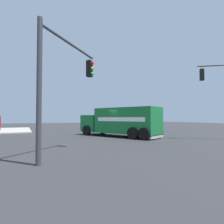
# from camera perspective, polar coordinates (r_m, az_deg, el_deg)

# --- Properties ---
(ground_plane) EXTENTS (100.00, 100.00, 0.00)m
(ground_plane) POSITION_cam_1_polar(r_m,az_deg,el_deg) (17.93, 2.07, -7.48)
(ground_plane) COLOR #2B2B2D
(delivery_truck) EXTENTS (8.39, 5.80, 2.70)m
(delivery_truck) POSITION_cam_1_polar(r_m,az_deg,el_deg) (17.65, 2.63, -2.93)
(delivery_truck) COLOR #146B2D
(delivery_truck) RESTS_ON ground
(traffic_light_primary) EXTENTS (3.19, 3.34, 5.63)m
(traffic_light_primary) POSITION_cam_1_polar(r_m,az_deg,el_deg) (8.84, -14.90, 11.04)
(traffic_light_primary) COLOR #38383D
(traffic_light_primary) RESTS_ON ground
(pickup_maroon) EXTENTS (2.40, 5.27, 1.38)m
(pickup_maroon) POSITION_cam_1_polar(r_m,az_deg,el_deg) (28.12, 0.48, -3.93)
(pickup_maroon) COLOR maroon
(pickup_maroon) RESTS_ON ground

